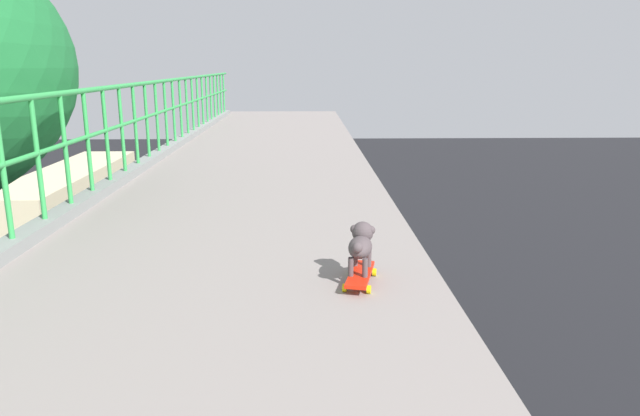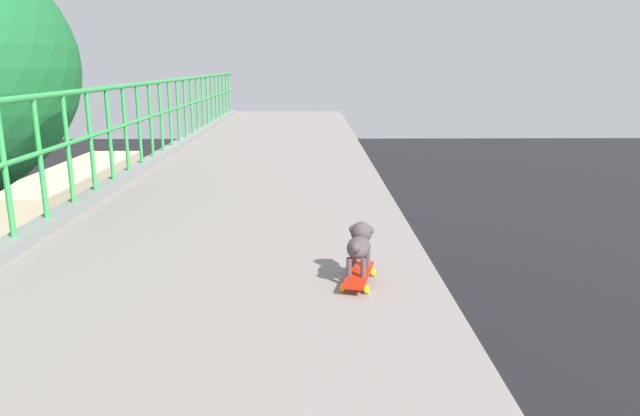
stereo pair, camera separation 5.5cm
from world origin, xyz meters
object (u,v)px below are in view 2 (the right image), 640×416
car_red_taxi_seventh (66,345)px  toy_skateboard (359,275)px  small_dog (360,243)px  city_bus (77,206)px

car_red_taxi_seventh → toy_skateboard: size_ratio=8.26×
car_red_taxi_seventh → small_dog: (6.64, -9.87, 5.84)m
toy_skateboard → small_dog: small_dog is taller
city_bus → toy_skateboard: (9.99, -19.52, 4.34)m
car_red_taxi_seventh → city_bus: city_bus is taller
toy_skateboard → car_red_taxi_seventh: bearing=123.7°
car_red_taxi_seventh → toy_skateboard: 13.21m
car_red_taxi_seventh → small_dog: size_ratio=10.96×
toy_skateboard → small_dog: bearing=82.5°
toy_skateboard → small_dog: 0.21m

